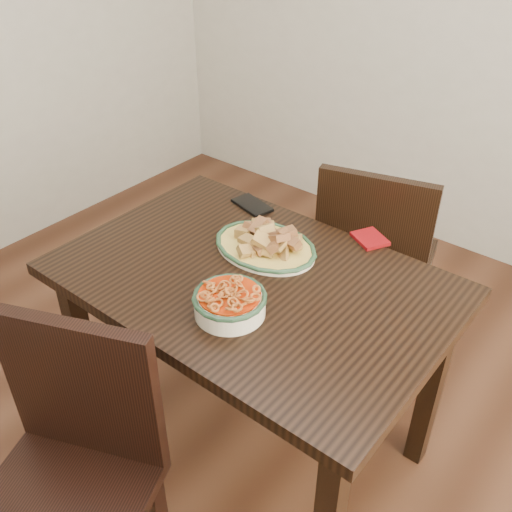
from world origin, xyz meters
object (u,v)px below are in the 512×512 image
Objects in this scene: chair_near at (72,466)px; noodle_bowl at (230,301)px; dining_table at (252,302)px; smartphone at (252,205)px; chair_far at (374,255)px; fish_plate at (265,238)px.

chair_near is 4.37× the size of noodle_bowl.
noodle_bowl is at bearing -69.88° from dining_table.
smartphone is at bearing 78.93° from chair_near.
dining_table is 0.68m from chair_far.
smartphone is (-0.21, 0.19, -0.04)m from fish_plate.
chair_far is 2.61× the size of fish_plate.
noodle_bowl reaches higher than dining_table.
chair_near is (-0.13, -1.32, 0.00)m from chair_far.
chair_far is at bearing 89.26° from noodle_bowl.
smartphone is at bearing 137.80° from fish_plate.
dining_table is at bearing -67.96° from fish_plate.
dining_table is 1.30× the size of chair_near.
chair_near is 1.03m from smartphone.
dining_table is at bearing 68.43° from chair_far.
dining_table is 1.30× the size of chair_far.
smartphone is (-0.26, 0.32, 0.11)m from dining_table.
chair_far reaches higher than fish_plate.
chair_far is 0.89m from noodle_bowl.
chair_far is at bearing 76.50° from fish_plate.
fish_plate is at bearing -28.29° from smartphone.
dining_table is 7.70× the size of smartphone.
chair_far is 0.62m from fish_plate.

